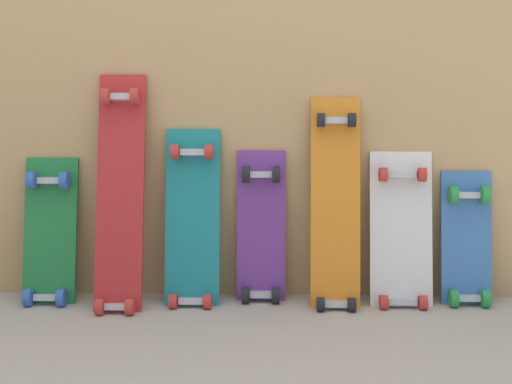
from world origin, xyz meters
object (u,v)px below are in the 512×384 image
(skateboard_teal, at_px, (192,226))
(skateboard_orange, at_px, (335,212))
(skateboard_red, at_px, (120,201))
(skateboard_white, at_px, (401,238))
(skateboard_green, at_px, (49,239))
(skateboard_purple, at_px, (261,234))
(skateboard_blue, at_px, (467,246))

(skateboard_teal, xyz_separation_m, skateboard_orange, (0.53, -0.01, 0.06))
(skateboard_red, bearing_deg, skateboard_teal, 8.78)
(skateboard_teal, xyz_separation_m, skateboard_white, (0.78, 0.01, -0.04))
(skateboard_teal, bearing_deg, skateboard_green, 179.87)
(skateboard_orange, bearing_deg, skateboard_red, -177.60)
(skateboard_purple, xyz_separation_m, skateboard_white, (0.53, -0.03, -0.00))
(skateboard_teal, height_order, skateboard_blue, skateboard_teal)
(skateboard_green, xyz_separation_m, skateboard_purple, (0.80, 0.04, 0.02))
(skateboard_white, bearing_deg, skateboard_red, -177.37)
(skateboard_green, xyz_separation_m, skateboard_red, (0.28, -0.04, 0.15))
(skateboard_orange, bearing_deg, skateboard_blue, 3.11)
(skateboard_white, bearing_deg, skateboard_blue, 2.83)
(skateboard_green, bearing_deg, skateboard_teal, -0.13)
(skateboard_green, distance_m, skateboard_teal, 0.55)
(skateboard_purple, relative_size, skateboard_orange, 0.75)
(skateboard_red, distance_m, skateboard_purple, 0.54)
(skateboard_green, distance_m, skateboard_white, 1.33)
(skateboard_green, bearing_deg, skateboard_red, -8.39)
(skateboard_white, distance_m, skateboard_blue, 0.25)
(skateboard_white, bearing_deg, skateboard_teal, -179.45)
(skateboard_orange, bearing_deg, skateboard_white, 3.38)
(skateboard_green, distance_m, skateboard_orange, 1.08)
(skateboard_green, relative_size, skateboard_blue, 1.09)
(skateboard_red, distance_m, skateboard_blue, 1.31)
(skateboard_purple, xyz_separation_m, skateboard_orange, (0.28, -0.04, 0.10))
(skateboard_orange, bearing_deg, skateboard_purple, 171.10)
(skateboard_red, bearing_deg, skateboard_green, 171.61)
(skateboard_red, xyz_separation_m, skateboard_orange, (0.80, 0.03, -0.04))
(skateboard_red, height_order, skateboard_teal, skateboard_red)
(skateboard_purple, height_order, skateboard_blue, skateboard_purple)
(skateboard_teal, height_order, skateboard_white, skateboard_teal)
(skateboard_green, relative_size, skateboard_purple, 0.96)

